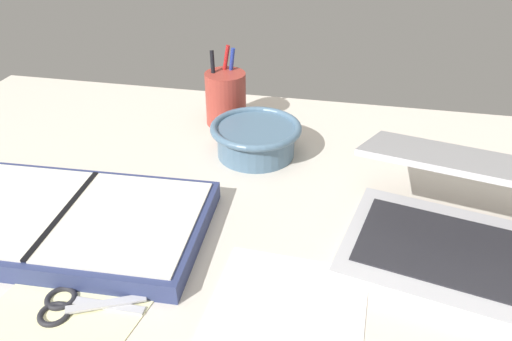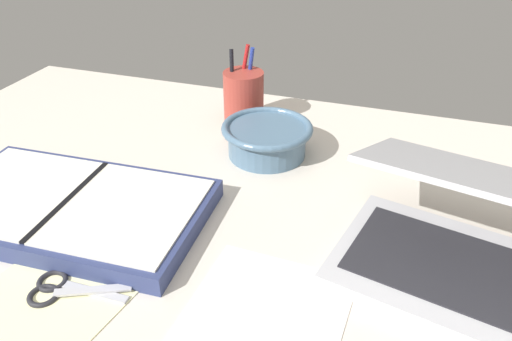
{
  "view_description": "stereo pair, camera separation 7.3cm",
  "coord_description": "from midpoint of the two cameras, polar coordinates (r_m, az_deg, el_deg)",
  "views": [
    {
      "loc": [
        14.83,
        -54.64,
        47.64
      ],
      "look_at": [
        2.17,
        6.58,
        9.0
      ],
      "focal_mm": 35.0,
      "sensor_mm": 36.0,
      "label": 1
    },
    {
      "loc": [
        21.92,
        -52.73,
        47.64
      ],
      "look_at": [
        2.17,
        6.58,
        9.0
      ],
      "focal_mm": 35.0,
      "sensor_mm": 36.0,
      "label": 2
    }
  ],
  "objects": [
    {
      "name": "paper_sheet_front",
      "position": [
        0.59,
        3.49,
        -18.65
      ],
      "size": [
        19.77,
        27.69,
        0.16
      ],
      "primitive_type": "cube",
      "rotation": [
        0.0,
        0.0,
        -0.05
      ],
      "color": "white",
      "rests_on": "desk_top"
    },
    {
      "name": "pen_cup",
      "position": [
        1.01,
        0.66,
        8.35
      ],
      "size": [
        8.1,
        8.1,
        15.54
      ],
      "color": "#9E382D",
      "rests_on": "desk_top"
    },
    {
      "name": "desk_top",
      "position": [
        0.73,
        -0.37,
        -7.7
      ],
      "size": [
        140.0,
        100.0,
        2.0
      ],
      "primitive_type": "cube",
      "color": "beige",
      "rests_on": "ground"
    },
    {
      "name": "laptop",
      "position": [
        0.71,
        25.95,
        -7.28
      ],
      "size": [
        35.95,
        33.27,
        15.27
      ],
      "rotation": [
        0.0,
        0.0,
        -0.22
      ],
      "color": "#B7B7BC",
      "rests_on": "desk_top"
    },
    {
      "name": "paper_sheet_beside_planner",
      "position": [
        0.66,
        -20.89,
        -14.86
      ],
      "size": [
        21.86,
        29.06,
        0.16
      ],
      "primitive_type": "cube",
      "rotation": [
        0.0,
        0.0,
        -0.16
      ],
      "color": "#F4EFB2",
      "rests_on": "desk_top"
    },
    {
      "name": "scissors",
      "position": [
        0.67,
        -18.68,
        -12.84
      ],
      "size": [
        12.69,
        7.0,
        0.8
      ],
      "rotation": [
        0.0,
        0.0,
        0.22
      ],
      "color": "#B7B7BC",
      "rests_on": "desk_top"
    },
    {
      "name": "planner",
      "position": [
        0.79,
        -17.96,
        -4.12
      ],
      "size": [
        41.24,
        24.95,
        3.32
      ],
      "rotation": [
        0.0,
        0.0,
        0.04
      ],
      "color": "navy",
      "rests_on": "desk_top"
    },
    {
      "name": "bowl",
      "position": [
        0.9,
        3.61,
        3.66
      ],
      "size": [
        16.47,
        16.47,
        6.03
      ],
      "color": "slate",
      "rests_on": "desk_top"
    }
  ]
}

